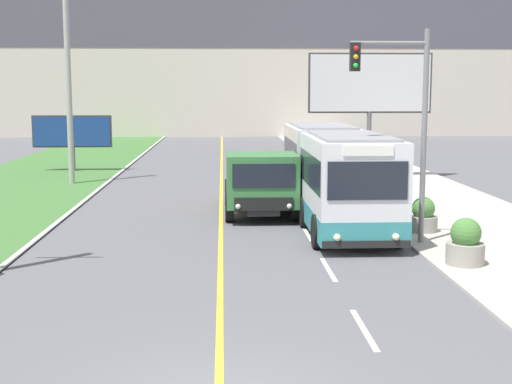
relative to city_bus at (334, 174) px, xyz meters
The scene contains 12 objects.
lane_marking_centre 13.60m from the city_bus, 105.49° to the right, with size 2.88×140.00×0.01m.
apartment_block_background 50.65m from the city_bus, 94.59° to the left, with size 80.00×8.04×24.51m.
city_bus is the anchor object (origin of this frame).
dump_truck 2.67m from the city_bus, 163.64° to the left, with size 2.55×6.33×2.34m.
utility_pole_far 15.59m from the city_bus, 137.84° to the left, with size 1.80×0.28×10.34m.
traffic_light_mast 5.07m from the city_bus, 72.87° to the right, with size 2.28×0.32×6.25m.
billboard_large 12.45m from the city_bus, 72.62° to the left, with size 6.27×0.24×6.39m.
billboard_small 19.92m from the city_bus, 128.16° to the left, with size 4.39×0.24×3.14m.
planter_round_near 7.48m from the city_bus, 71.65° to the right, with size 0.98×0.98×1.21m.
planter_round_second 3.81m from the city_bus, 48.05° to the right, with size 0.91×0.91×1.10m.
planter_round_third 3.21m from the city_bus, 31.39° to the left, with size 0.91×0.91×1.14m.
planter_round_far 6.44m from the city_bus, 67.86° to the left, with size 0.93×0.93×1.15m.
Camera 1 is at (0.08, -9.77, 4.52)m, focal length 50.00 mm.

